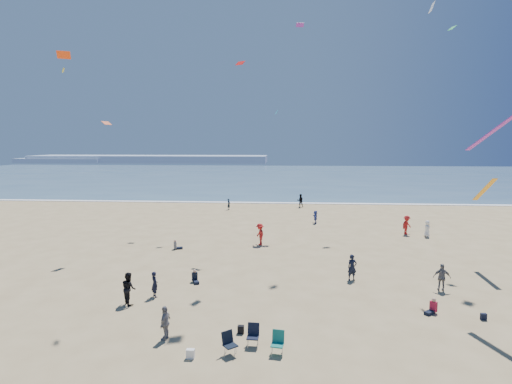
{
  "coord_description": "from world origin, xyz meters",
  "views": [
    {
      "loc": [
        3.64,
        -14.6,
        9.01
      ],
      "look_at": [
        2.0,
        8.0,
        6.23
      ],
      "focal_mm": 28.0,
      "sensor_mm": 36.0,
      "label": 1
    }
  ],
  "objects": [
    {
      "name": "seated_group",
      "position": [
        3.93,
        5.14,
        0.42
      ],
      "size": [
        18.24,
        23.51,
        0.84
      ],
      "color": "white",
      "rests_on": "ground"
    },
    {
      "name": "navy_bag",
      "position": [
        13.88,
        5.7,
        0.17
      ],
      "size": [
        0.28,
        0.18,
        0.34
      ],
      "primitive_type": "cube",
      "color": "black",
      "rests_on": "ground"
    },
    {
      "name": "chair_cluster",
      "position": [
        2.35,
        1.67,
        0.5
      ],
      "size": [
        2.76,
        1.54,
        1.0
      ],
      "color": "black",
      "rests_on": "ground"
    },
    {
      "name": "surf_line",
      "position": [
        0.0,
        45.0,
        0.04
      ],
      "size": [
        220.0,
        1.2,
        0.08
      ],
      "primitive_type": "cube",
      "color": "white",
      "rests_on": "ground"
    },
    {
      "name": "standing_flyers",
      "position": [
        7.75,
        16.02,
        0.88
      ],
      "size": [
        35.56,
        45.96,
        1.94
      ],
      "color": "gray",
      "rests_on": "ground"
    },
    {
      "name": "ground",
      "position": [
        0.0,
        0.0,
        0.0
      ],
      "size": [
        220.0,
        220.0,
        0.0
      ],
      "primitive_type": "plane",
      "color": "tan",
      "rests_on": "ground"
    },
    {
      "name": "kites_aloft",
      "position": [
        9.0,
        13.26,
        15.3
      ],
      "size": [
        45.5,
        37.16,
        30.6
      ],
      "color": "red",
      "rests_on": "ground"
    },
    {
      "name": "black_backpack",
      "position": [
        1.61,
        3.34,
        0.19
      ],
      "size": [
        0.3,
        0.22,
        0.38
      ],
      "primitive_type": "cube",
      "color": "black",
      "rests_on": "ground"
    },
    {
      "name": "headland_near",
      "position": [
        -100.0,
        165.0,
        1.0
      ],
      "size": [
        40.0,
        14.0,
        2.0
      ],
      "primitive_type": "cube",
      "color": "#7A8EA8",
      "rests_on": "ground"
    },
    {
      "name": "headland_far",
      "position": [
        -60.0,
        170.0,
        1.6
      ],
      "size": [
        110.0,
        20.0,
        3.2
      ],
      "primitive_type": "cube",
      "color": "#7A8EA8",
      "rests_on": "ground"
    },
    {
      "name": "ocean",
      "position": [
        0.0,
        95.0,
        0.03
      ],
      "size": [
        220.0,
        100.0,
        0.06
      ],
      "primitive_type": "cube",
      "color": "#476B84",
      "rests_on": "ground"
    },
    {
      "name": "white_tote",
      "position": [
        -0.26,
        0.98,
        0.2
      ],
      "size": [
        0.35,
        0.2,
        0.4
      ],
      "primitive_type": "cube",
      "color": "white",
      "rests_on": "ground"
    }
  ]
}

